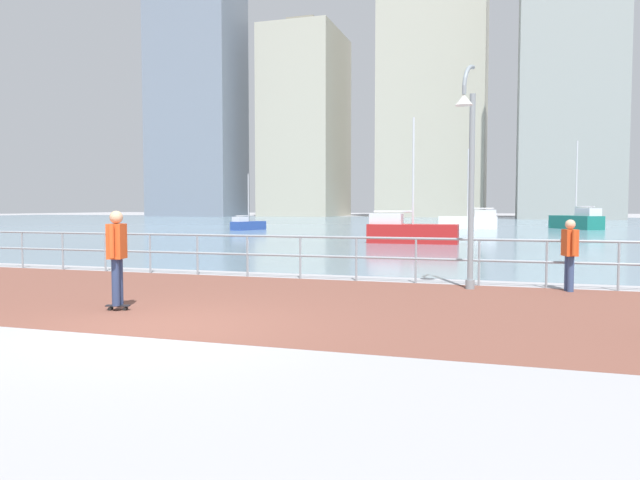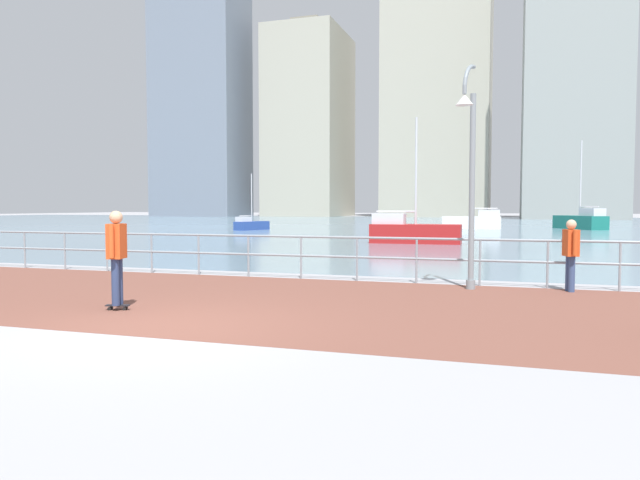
{
  "view_description": "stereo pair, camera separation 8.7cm",
  "coord_description": "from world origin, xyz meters",
  "px_view_note": "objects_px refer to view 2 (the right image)",
  "views": [
    {
      "loc": [
        4.7,
        -7.37,
        1.76
      ],
      "look_at": [
        1.26,
        3.66,
        1.1
      ],
      "focal_mm": 33.1,
      "sensor_mm": 36.0,
      "label": 1
    },
    {
      "loc": [
        4.78,
        -7.35,
        1.76
      ],
      "look_at": [
        1.26,
        3.66,
        1.1
      ],
      "focal_mm": 33.1,
      "sensor_mm": 36.0,
      "label": 2
    }
  ],
  "objects_px": {
    "skateboarder": "(117,251)",
    "bystander": "(571,250)",
    "sailboat_white": "(473,221)",
    "lamppost": "(470,166)",
    "sailboat_teal": "(581,221)",
    "sailboat_yellow": "(251,225)",
    "sailboat_navy": "(412,231)"
  },
  "relations": [
    {
      "from": "bystander",
      "to": "sailboat_navy",
      "type": "relative_size",
      "value": 0.25
    },
    {
      "from": "lamppost",
      "to": "skateboarder",
      "type": "bearing_deg",
      "value": -142.25
    },
    {
      "from": "sailboat_teal",
      "to": "lamppost",
      "type": "bearing_deg",
      "value": -99.48
    },
    {
      "from": "lamppost",
      "to": "sailboat_teal",
      "type": "distance_m",
      "value": 37.45
    },
    {
      "from": "sailboat_navy",
      "to": "sailboat_yellow",
      "type": "bearing_deg",
      "value": 138.76
    },
    {
      "from": "sailboat_yellow",
      "to": "sailboat_white",
      "type": "bearing_deg",
      "value": 26.7
    },
    {
      "from": "sailboat_navy",
      "to": "bystander",
      "type": "bearing_deg",
      "value": -69.55
    },
    {
      "from": "skateboarder",
      "to": "bystander",
      "type": "relative_size",
      "value": 1.13
    },
    {
      "from": "skateboarder",
      "to": "sailboat_white",
      "type": "distance_m",
      "value": 40.06
    },
    {
      "from": "sailboat_teal",
      "to": "sailboat_navy",
      "type": "bearing_deg",
      "value": -114.43
    },
    {
      "from": "sailboat_yellow",
      "to": "skateboarder",
      "type": "bearing_deg",
      "value": -69.33
    },
    {
      "from": "skateboarder",
      "to": "sailboat_white",
      "type": "bearing_deg",
      "value": 84.79
    },
    {
      "from": "skateboarder",
      "to": "sailboat_teal",
      "type": "bearing_deg",
      "value": 74.17
    },
    {
      "from": "lamppost",
      "to": "sailboat_yellow",
      "type": "height_order",
      "value": "lamppost"
    },
    {
      "from": "lamppost",
      "to": "bystander",
      "type": "relative_size",
      "value": 3.16
    },
    {
      "from": "sailboat_yellow",
      "to": "sailboat_navy",
      "type": "distance_m",
      "value": 18.62
    },
    {
      "from": "sailboat_white",
      "to": "sailboat_navy",
      "type": "distance_m",
      "value": 20.24
    },
    {
      "from": "bystander",
      "to": "sailboat_yellow",
      "type": "relative_size",
      "value": 0.35
    },
    {
      "from": "lamppost",
      "to": "sailboat_teal",
      "type": "height_order",
      "value": "sailboat_teal"
    },
    {
      "from": "sailboat_yellow",
      "to": "bystander",
      "type": "bearing_deg",
      "value": -54.32
    },
    {
      "from": "skateboarder",
      "to": "sailboat_yellow",
      "type": "relative_size",
      "value": 0.4
    },
    {
      "from": "lamppost",
      "to": "sailboat_white",
      "type": "distance_m",
      "value": 35.73
    },
    {
      "from": "sailboat_white",
      "to": "sailboat_yellow",
      "type": "height_order",
      "value": "sailboat_white"
    },
    {
      "from": "lamppost",
      "to": "skateboarder",
      "type": "height_order",
      "value": "lamppost"
    },
    {
      "from": "sailboat_yellow",
      "to": "sailboat_navy",
      "type": "xyz_separation_m",
      "value": [
        14.0,
        -12.27,
        0.17
      ]
    },
    {
      "from": "lamppost",
      "to": "sailboat_yellow",
      "type": "relative_size",
      "value": 1.12
    },
    {
      "from": "sailboat_white",
      "to": "sailboat_teal",
      "type": "relative_size",
      "value": 0.92
    },
    {
      "from": "lamppost",
      "to": "sailboat_teal",
      "type": "relative_size",
      "value": 0.69
    },
    {
      "from": "sailboat_teal",
      "to": "sailboat_yellow",
      "type": "bearing_deg",
      "value": -158.88
    },
    {
      "from": "skateboarder",
      "to": "sailboat_white",
      "type": "height_order",
      "value": "sailboat_white"
    },
    {
      "from": "sailboat_teal",
      "to": "bystander",
      "type": "bearing_deg",
      "value": -96.47
    },
    {
      "from": "skateboarder",
      "to": "bystander",
      "type": "distance_m",
      "value": 8.87
    }
  ]
}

